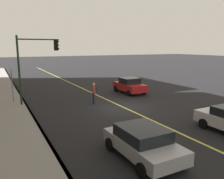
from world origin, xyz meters
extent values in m
plane|color=black|center=(0.00, 0.00, 0.00)|extent=(200.00, 200.00, 0.00)
cube|color=gray|center=(0.00, 8.14, 0.07)|extent=(80.00, 2.69, 0.15)
cube|color=slate|center=(0.00, 6.88, 0.07)|extent=(80.00, 0.16, 0.15)
cube|color=#D8CC4C|center=(0.00, 0.00, 0.01)|extent=(80.00, 0.16, 0.01)
cube|color=#A8AAB2|center=(-7.68, 3.50, 0.58)|extent=(3.95, 1.92, 0.57)
cube|color=black|center=(-7.61, 3.50, 1.12)|extent=(2.15, 1.77, 0.51)
cylinder|color=black|center=(-6.37, 4.44, 0.30)|extent=(0.60, 0.22, 0.60)
cylinder|color=black|center=(-6.37, 2.55, 0.30)|extent=(0.60, 0.22, 0.60)
cylinder|color=black|center=(-8.98, 4.44, 0.30)|extent=(0.60, 0.22, 0.60)
cylinder|color=black|center=(-8.98, 2.55, 0.30)|extent=(0.60, 0.22, 0.60)
cylinder|color=black|center=(-6.39, -3.58, 0.30)|extent=(0.60, 0.22, 0.60)
cylinder|color=black|center=(-6.39, -1.80, 0.30)|extent=(0.60, 0.22, 0.60)
cube|color=red|center=(4.66, -3.51, 0.66)|extent=(3.98, 1.88, 0.72)
cube|color=black|center=(4.65, -3.51, 1.31)|extent=(1.73, 1.73, 0.58)
cylinder|color=black|center=(3.35, -4.43, 0.30)|extent=(0.60, 0.22, 0.60)
cylinder|color=black|center=(3.35, -2.59, 0.30)|extent=(0.60, 0.22, 0.60)
cylinder|color=black|center=(5.98, -4.43, 0.30)|extent=(0.60, 0.22, 0.60)
cylinder|color=black|center=(5.98, -2.59, 0.30)|extent=(0.60, 0.22, 0.60)
cylinder|color=#262D4C|center=(2.10, 1.63, 0.44)|extent=(0.16, 0.16, 0.88)
cylinder|color=#262D4C|center=(2.33, 1.58, 0.44)|extent=(0.16, 0.16, 0.88)
cube|color=#993F33|center=(2.21, 1.61, 1.22)|extent=(0.46, 0.30, 0.66)
sphere|color=tan|center=(2.21, 1.61, 1.67)|extent=(0.24, 0.24, 0.24)
cube|color=black|center=(2.18, 1.44, 1.25)|extent=(0.29, 0.21, 0.34)
cylinder|color=#1E3823|center=(4.12, 7.20, 2.83)|extent=(0.16, 0.16, 5.67)
cylinder|color=#1E3823|center=(4.12, 5.56, 5.37)|extent=(0.10, 3.27, 0.10)
cube|color=black|center=(4.12, 4.17, 4.92)|extent=(0.28, 0.30, 0.90)
sphere|color=#360605|center=(4.12, 3.99, 5.22)|extent=(0.18, 0.18, 0.18)
sphere|color=gold|center=(4.12, 3.99, 4.92)|extent=(0.18, 0.18, 0.18)
sphere|color=black|center=(4.12, 3.99, 4.62)|extent=(0.18, 0.18, 0.18)
cylinder|color=slate|center=(5.43, 7.70, 1.47)|extent=(0.08, 0.08, 2.95)
cube|color=white|center=(5.43, 7.72, 2.75)|extent=(0.60, 0.02, 0.20)
cube|color=#DB5919|center=(5.43, 7.72, 2.40)|extent=(0.44, 0.02, 0.28)
camera|label=1|loc=(-15.26, 8.98, 4.80)|focal=36.44mm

